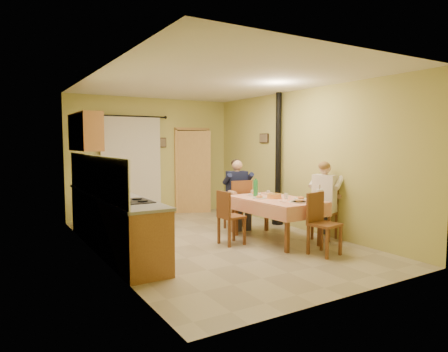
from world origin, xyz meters
TOP-DOWN VIEW (x-y plane):
  - floor at (0.00, 0.00)m, footprint 4.00×6.00m
  - room_shell at (0.00, 0.00)m, footprint 4.04×6.04m
  - kitchen_run at (-1.71, 0.40)m, footprint 0.64×3.64m
  - upper_cabinets at (-1.82, 1.70)m, footprint 0.35×1.40m
  - curtain at (-0.55, 2.90)m, footprint 1.70×0.07m
  - doorway at (1.03, 2.89)m, footprint 0.96×0.41m
  - dining_table at (0.96, -0.51)m, footprint 1.08×1.73m
  - tableware at (1.00, -0.61)m, footprint 0.80×1.59m
  - chair_far at (0.87, 0.59)m, footprint 0.50×0.50m
  - chair_near at (1.04, -1.61)m, footprint 0.47×0.47m
  - chair_right at (1.80, -0.88)m, footprint 0.49×0.49m
  - chair_left at (0.14, -0.32)m, footprint 0.40×0.40m
  - man_far at (0.87, 0.61)m, footprint 0.62×0.51m
  - man_right at (1.79, -0.89)m, footprint 0.58×0.65m
  - stove_flue at (1.90, 0.60)m, footprint 0.24×0.24m
  - picture_back at (0.25, 2.97)m, footprint 0.19×0.03m
  - picture_right at (1.97, 1.20)m, footprint 0.03×0.31m

SIDE VIEW (x-z plane):
  - floor at x=0.00m, z-range -0.01..0.01m
  - chair_left at x=0.14m, z-range -0.18..0.76m
  - chair_right at x=1.80m, z-range -0.18..0.76m
  - chair_near at x=1.04m, z-range -0.19..0.77m
  - chair_far at x=0.87m, z-range -0.21..0.80m
  - dining_table at x=0.96m, z-range 0.00..0.76m
  - kitchen_run at x=-1.71m, z-range -0.30..1.26m
  - tableware at x=1.00m, z-range 0.65..0.98m
  - man_far at x=0.87m, z-range 0.18..1.57m
  - man_right at x=1.79m, z-range 0.18..1.57m
  - stove_flue at x=1.90m, z-range -0.38..2.42m
  - doorway at x=1.03m, z-range -0.02..2.13m
  - curtain at x=-0.55m, z-range 0.15..2.37m
  - picture_back at x=0.25m, z-range 1.64..1.86m
  - room_shell at x=0.00m, z-range 0.41..3.23m
  - picture_right at x=1.97m, z-range 1.75..1.96m
  - upper_cabinets at x=-1.82m, z-range 1.60..2.30m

